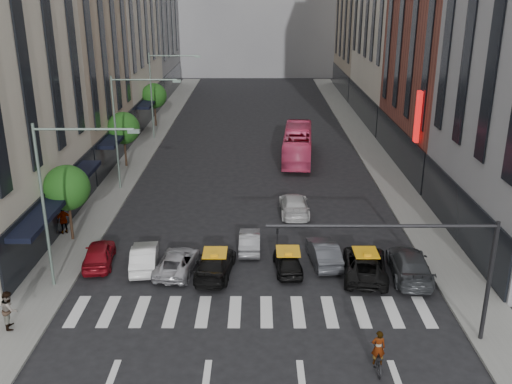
{
  "coord_description": "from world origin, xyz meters",
  "views": [
    {
      "loc": [
        0.14,
        -23.59,
        15.5
      ],
      "look_at": [
        0.05,
        8.29,
        4.0
      ],
      "focal_mm": 40.0,
      "sensor_mm": 36.0,
      "label": 1
    }
  ],
  "objects_px": {
    "taxi_center": "(288,261)",
    "car_red": "(99,254)",
    "streetlamp_mid": "(127,118)",
    "motorcycle": "(377,359)",
    "pedestrian_near": "(9,309)",
    "streetlamp_near": "(59,185)",
    "car_white_front": "(144,257)",
    "pedestrian_far": "(64,220)",
    "streetlamp_far": "(160,85)",
    "taxi_left": "(215,264)",
    "bus": "(298,144)"
  },
  "relations": [
    {
      "from": "streetlamp_mid",
      "to": "motorcycle",
      "type": "relative_size",
      "value": 4.72
    },
    {
      "from": "streetlamp_near",
      "to": "car_red",
      "type": "bearing_deg",
      "value": 72.51
    },
    {
      "from": "streetlamp_mid",
      "to": "streetlamp_far",
      "type": "height_order",
      "value": "same"
    },
    {
      "from": "streetlamp_mid",
      "to": "motorcycle",
      "type": "height_order",
      "value": "streetlamp_mid"
    },
    {
      "from": "bus",
      "to": "motorcycle",
      "type": "bearing_deg",
      "value": 97.55
    },
    {
      "from": "bus",
      "to": "motorcycle",
      "type": "distance_m",
      "value": 31.73
    },
    {
      "from": "streetlamp_near",
      "to": "streetlamp_far",
      "type": "height_order",
      "value": "same"
    },
    {
      "from": "streetlamp_near",
      "to": "car_white_front",
      "type": "height_order",
      "value": "streetlamp_near"
    },
    {
      "from": "streetlamp_mid",
      "to": "pedestrian_far",
      "type": "distance_m",
      "value": 10.62
    },
    {
      "from": "streetlamp_near",
      "to": "pedestrian_far",
      "type": "height_order",
      "value": "streetlamp_near"
    },
    {
      "from": "streetlamp_far",
      "to": "taxi_left",
      "type": "relative_size",
      "value": 1.92
    },
    {
      "from": "streetlamp_near",
      "to": "taxi_center",
      "type": "xyz_separation_m",
      "value": [
        11.94,
        1.88,
        -5.28
      ]
    },
    {
      "from": "taxi_left",
      "to": "pedestrian_far",
      "type": "height_order",
      "value": "pedestrian_far"
    },
    {
      "from": "car_white_front",
      "to": "taxi_center",
      "type": "relative_size",
      "value": 1.13
    },
    {
      "from": "streetlamp_mid",
      "to": "taxi_left",
      "type": "height_order",
      "value": "streetlamp_mid"
    },
    {
      "from": "streetlamp_near",
      "to": "motorcycle",
      "type": "bearing_deg",
      "value": -24.77
    },
    {
      "from": "pedestrian_near",
      "to": "streetlamp_near",
      "type": "bearing_deg",
      "value": -39.02
    },
    {
      "from": "taxi_center",
      "to": "car_red",
      "type": "bearing_deg",
      "value": -8.21
    },
    {
      "from": "streetlamp_near",
      "to": "bus",
      "type": "height_order",
      "value": "streetlamp_near"
    },
    {
      "from": "bus",
      "to": "motorcycle",
      "type": "height_order",
      "value": "bus"
    },
    {
      "from": "streetlamp_mid",
      "to": "taxi_center",
      "type": "relative_size",
      "value": 2.45
    },
    {
      "from": "streetlamp_near",
      "to": "taxi_left",
      "type": "distance_m",
      "value": 9.49
    },
    {
      "from": "car_white_front",
      "to": "pedestrian_near",
      "type": "height_order",
      "value": "pedestrian_near"
    },
    {
      "from": "streetlamp_near",
      "to": "car_white_front",
      "type": "xyz_separation_m",
      "value": [
        3.59,
        2.32,
        -5.22
      ]
    },
    {
      "from": "car_white_front",
      "to": "pedestrian_far",
      "type": "relative_size",
      "value": 2.23
    },
    {
      "from": "streetlamp_mid",
      "to": "taxi_left",
      "type": "xyz_separation_m",
      "value": [
        7.79,
        -14.55,
        -5.22
      ]
    },
    {
      "from": "taxi_left",
      "to": "bus",
      "type": "relative_size",
      "value": 0.44
    },
    {
      "from": "taxi_center",
      "to": "pedestrian_near",
      "type": "xyz_separation_m",
      "value": [
        -13.53,
        -6.0,
        0.47
      ]
    },
    {
      "from": "bus",
      "to": "pedestrian_far",
      "type": "bearing_deg",
      "value": 52.11
    },
    {
      "from": "pedestrian_near",
      "to": "pedestrian_far",
      "type": "distance_m",
      "value": 11.05
    },
    {
      "from": "car_red",
      "to": "motorcycle",
      "type": "xyz_separation_m",
      "value": [
        14.48,
        -9.75,
        -0.19
      ]
    },
    {
      "from": "streetlamp_mid",
      "to": "taxi_center",
      "type": "bearing_deg",
      "value": -49.77
    },
    {
      "from": "streetlamp_far",
      "to": "car_white_front",
      "type": "height_order",
      "value": "streetlamp_far"
    },
    {
      "from": "taxi_left",
      "to": "motorcycle",
      "type": "bearing_deg",
      "value": 137.63
    },
    {
      "from": "streetlamp_near",
      "to": "pedestrian_near",
      "type": "bearing_deg",
      "value": -111.08
    },
    {
      "from": "pedestrian_far",
      "to": "taxi_left",
      "type": "bearing_deg",
      "value": 113.16
    },
    {
      "from": "car_red",
      "to": "motorcycle",
      "type": "distance_m",
      "value": 17.46
    },
    {
      "from": "streetlamp_mid",
      "to": "pedestrian_near",
      "type": "bearing_deg",
      "value": -94.51
    },
    {
      "from": "streetlamp_far",
      "to": "bus",
      "type": "xyz_separation_m",
      "value": [
        13.98,
        -7.39,
        -4.41
      ]
    },
    {
      "from": "car_red",
      "to": "pedestrian_far",
      "type": "distance_m",
      "value": 5.42
    },
    {
      "from": "streetlamp_mid",
      "to": "streetlamp_far",
      "type": "bearing_deg",
      "value": 90.0
    },
    {
      "from": "taxi_center",
      "to": "streetlamp_far",
      "type": "bearing_deg",
      "value": -72.48
    },
    {
      "from": "streetlamp_far",
      "to": "pedestrian_near",
      "type": "bearing_deg",
      "value": -92.51
    },
    {
      "from": "streetlamp_near",
      "to": "car_white_front",
      "type": "distance_m",
      "value": 6.75
    },
    {
      "from": "motorcycle",
      "to": "car_white_front",
      "type": "bearing_deg",
      "value": -35.68
    },
    {
      "from": "streetlamp_mid",
      "to": "bus",
      "type": "height_order",
      "value": "streetlamp_mid"
    },
    {
      "from": "car_red",
      "to": "pedestrian_far",
      "type": "xyz_separation_m",
      "value": [
        -3.39,
        4.21,
        0.39
      ]
    },
    {
      "from": "car_white_front",
      "to": "pedestrian_far",
      "type": "xyz_separation_m",
      "value": [
        -6.14,
        4.57,
        0.4
      ]
    },
    {
      "from": "car_white_front",
      "to": "taxi_center",
      "type": "bearing_deg",
      "value": 170.15
    },
    {
      "from": "taxi_left",
      "to": "taxi_center",
      "type": "bearing_deg",
      "value": -167.99
    }
  ]
}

